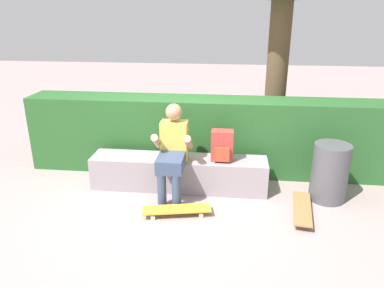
% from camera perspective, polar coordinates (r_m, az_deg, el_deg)
% --- Properties ---
extents(ground_plane, '(24.00, 24.00, 0.00)m').
position_cam_1_polar(ground_plane, '(4.73, -2.62, -8.58)').
color(ground_plane, gray).
extents(bench_main, '(2.34, 0.44, 0.44)m').
position_cam_1_polar(bench_main, '(4.92, -2.07, -4.51)').
color(bench_main, gray).
rests_on(bench_main, ground).
extents(person_skater, '(0.49, 0.62, 1.19)m').
position_cam_1_polar(person_skater, '(4.58, -3.03, -0.83)').
color(person_skater, gold).
rests_on(person_skater, ground).
extents(skateboard_near_person, '(0.82, 0.36, 0.09)m').
position_cam_1_polar(skateboard_near_person, '(4.36, -2.41, -10.18)').
color(skateboard_near_person, gold).
rests_on(skateboard_near_person, ground).
extents(skateboard_beside_bench, '(0.31, 0.82, 0.09)m').
position_cam_1_polar(skateboard_beside_bench, '(4.56, 16.84, -9.64)').
color(skateboard_beside_bench, olive).
rests_on(skateboard_beside_bench, ground).
extents(backpack_on_bench, '(0.28, 0.23, 0.40)m').
position_cam_1_polar(backpack_on_bench, '(4.71, 4.73, -0.33)').
color(backpack_on_bench, '#B23833').
rests_on(backpack_on_bench, bench_main).
extents(hedge_row, '(5.50, 0.57, 1.09)m').
position_cam_1_polar(hedge_row, '(5.35, 3.93, 1.33)').
color(hedge_row, '#275826').
rests_on(hedge_row, ground).
extents(trash_bin, '(0.45, 0.45, 0.74)m').
position_cam_1_polar(trash_bin, '(4.88, 20.71, -4.17)').
color(trash_bin, '#4C4C51').
rests_on(trash_bin, ground).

